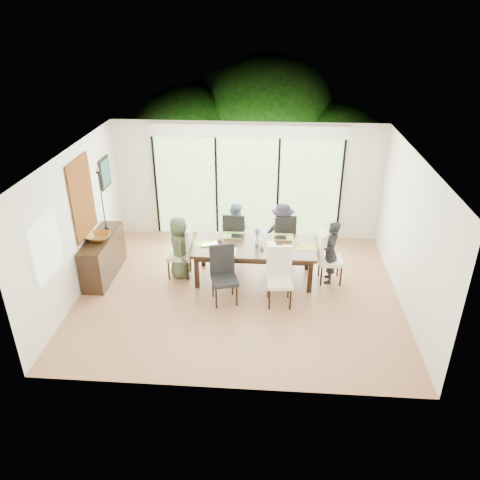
# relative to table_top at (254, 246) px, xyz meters

# --- Properties ---
(floor) EXTENTS (6.00, 5.00, 0.01)m
(floor) POSITION_rel_table_top_xyz_m (-0.26, -0.56, -0.72)
(floor) COLOR brown
(floor) RESTS_ON ground
(ceiling) EXTENTS (6.00, 5.00, 0.01)m
(ceiling) POSITION_rel_table_top_xyz_m (-0.26, -0.56, 1.99)
(ceiling) COLOR white
(ceiling) RESTS_ON wall_back
(wall_back) EXTENTS (6.00, 0.02, 2.70)m
(wall_back) POSITION_rel_table_top_xyz_m (-0.26, 1.95, 0.64)
(wall_back) COLOR silver
(wall_back) RESTS_ON floor
(wall_front) EXTENTS (6.00, 0.02, 2.70)m
(wall_front) POSITION_rel_table_top_xyz_m (-0.26, -3.07, 0.64)
(wall_front) COLOR beige
(wall_front) RESTS_ON floor
(wall_left) EXTENTS (0.02, 5.00, 2.70)m
(wall_left) POSITION_rel_table_top_xyz_m (-3.27, -0.56, 0.64)
(wall_left) COLOR white
(wall_left) RESTS_ON floor
(wall_right) EXTENTS (0.02, 5.00, 2.70)m
(wall_right) POSITION_rel_table_top_xyz_m (2.75, -0.56, 0.64)
(wall_right) COLOR white
(wall_right) RESTS_ON floor
(glass_doors) EXTENTS (4.20, 0.02, 2.30)m
(glass_doors) POSITION_rel_table_top_xyz_m (-0.26, 1.91, 0.49)
(glass_doors) COLOR #598C3F
(glass_doors) RESTS_ON wall_back
(blinds_header) EXTENTS (4.40, 0.06, 0.28)m
(blinds_header) POSITION_rel_table_top_xyz_m (-0.26, 1.90, 1.79)
(blinds_header) COLOR white
(blinds_header) RESTS_ON wall_back
(mullion_a) EXTENTS (0.05, 0.04, 2.30)m
(mullion_a) POSITION_rel_table_top_xyz_m (-2.36, 1.90, 0.49)
(mullion_a) COLOR black
(mullion_a) RESTS_ON wall_back
(mullion_b) EXTENTS (0.05, 0.04, 2.30)m
(mullion_b) POSITION_rel_table_top_xyz_m (-0.96, 1.90, 0.49)
(mullion_b) COLOR black
(mullion_b) RESTS_ON wall_back
(mullion_c) EXTENTS (0.05, 0.04, 2.30)m
(mullion_c) POSITION_rel_table_top_xyz_m (0.44, 1.90, 0.49)
(mullion_c) COLOR black
(mullion_c) RESTS_ON wall_back
(mullion_d) EXTENTS (0.05, 0.04, 2.30)m
(mullion_d) POSITION_rel_table_top_xyz_m (1.84, 1.90, 0.49)
(mullion_d) COLOR black
(mullion_d) RESTS_ON wall_back
(side_window) EXTENTS (0.02, 0.90, 1.00)m
(side_window) POSITION_rel_table_top_xyz_m (-3.23, -1.76, 0.79)
(side_window) COLOR #8CAD7F
(side_window) RESTS_ON wall_left
(deck) EXTENTS (6.00, 1.80, 0.10)m
(deck) POSITION_rel_table_top_xyz_m (-0.26, 2.84, -0.76)
(deck) COLOR brown
(deck) RESTS_ON ground
(rail_top) EXTENTS (6.00, 0.08, 0.06)m
(rail_top) POSITION_rel_table_top_xyz_m (-0.26, 3.64, -0.16)
(rail_top) COLOR brown
(rail_top) RESTS_ON deck
(foliage_left) EXTENTS (3.20, 3.20, 3.20)m
(foliage_left) POSITION_rel_table_top_xyz_m (-2.06, 4.64, 0.73)
(foliage_left) COLOR #14380F
(foliage_left) RESTS_ON ground
(foliage_mid) EXTENTS (4.00, 4.00, 4.00)m
(foliage_mid) POSITION_rel_table_top_xyz_m (0.14, 5.24, 1.09)
(foliage_mid) COLOR #14380F
(foliage_mid) RESTS_ON ground
(foliage_right) EXTENTS (2.80, 2.80, 2.80)m
(foliage_right) POSITION_rel_table_top_xyz_m (1.94, 4.44, 0.55)
(foliage_right) COLOR #14380F
(foliage_right) RESTS_ON ground
(foliage_far) EXTENTS (3.60, 3.60, 3.60)m
(foliage_far) POSITION_rel_table_top_xyz_m (-0.86, 5.94, 0.91)
(foliage_far) COLOR #14380F
(foliage_far) RESTS_ON ground
(table_top) EXTENTS (2.38, 1.09, 0.06)m
(table_top) POSITION_rel_table_top_xyz_m (0.00, 0.00, 0.00)
(table_top) COLOR black
(table_top) RESTS_ON floor
(table_apron) EXTENTS (2.18, 0.89, 0.10)m
(table_apron) POSITION_rel_table_top_xyz_m (0.00, -0.00, -0.09)
(table_apron) COLOR black
(table_apron) RESTS_ON floor
(table_leg_fl) EXTENTS (0.09, 0.09, 0.68)m
(table_leg_fl) POSITION_rel_table_top_xyz_m (-1.08, -0.43, -0.37)
(table_leg_fl) COLOR black
(table_leg_fl) RESTS_ON floor
(table_leg_fr) EXTENTS (0.09, 0.09, 0.68)m
(table_leg_fr) POSITION_rel_table_top_xyz_m (1.08, -0.43, -0.37)
(table_leg_fr) COLOR black
(table_leg_fr) RESTS_ON floor
(table_leg_bl) EXTENTS (0.09, 0.09, 0.68)m
(table_leg_bl) POSITION_rel_table_top_xyz_m (-1.08, 0.43, -0.37)
(table_leg_bl) COLOR black
(table_leg_bl) RESTS_ON floor
(table_leg_br) EXTENTS (0.09, 0.09, 0.68)m
(table_leg_br) POSITION_rel_table_top_xyz_m (1.08, 0.43, -0.37)
(table_leg_br) COLOR black
(table_leg_br) RESTS_ON floor
(chair_left_end) EXTENTS (0.46, 0.46, 1.09)m
(chair_left_end) POSITION_rel_table_top_xyz_m (-1.50, 0.00, -0.17)
(chair_left_end) COLOR beige
(chair_left_end) RESTS_ON floor
(chair_right_end) EXTENTS (0.47, 0.47, 1.09)m
(chair_right_end) POSITION_rel_table_top_xyz_m (1.50, 0.00, -0.17)
(chair_right_end) COLOR white
(chair_right_end) RESTS_ON floor
(chair_far_left) EXTENTS (0.48, 0.48, 1.09)m
(chair_far_left) POSITION_rel_table_top_xyz_m (-0.45, 0.85, -0.17)
(chair_far_left) COLOR black
(chair_far_left) RESTS_ON floor
(chair_far_right) EXTENTS (0.56, 0.56, 1.09)m
(chair_far_right) POSITION_rel_table_top_xyz_m (0.55, 0.85, -0.17)
(chair_far_right) COLOR black
(chair_far_right) RESTS_ON floor
(chair_near_left) EXTENTS (0.57, 0.57, 1.09)m
(chair_near_left) POSITION_rel_table_top_xyz_m (-0.50, -0.87, -0.17)
(chair_near_left) COLOR black
(chair_near_left) RESTS_ON floor
(chair_near_right) EXTENTS (0.49, 0.49, 1.09)m
(chair_near_right) POSITION_rel_table_top_xyz_m (0.50, -0.87, -0.17)
(chair_near_right) COLOR white
(chair_near_right) RESTS_ON floor
(person_left_end) EXTENTS (0.48, 0.66, 1.28)m
(person_left_end) POSITION_rel_table_top_xyz_m (-1.48, 0.00, -0.07)
(person_left_end) COLOR #425035
(person_left_end) RESTS_ON floor
(person_right_end) EXTENTS (0.42, 0.62, 1.28)m
(person_right_end) POSITION_rel_table_top_xyz_m (1.48, 0.00, -0.07)
(person_right_end) COLOR black
(person_right_end) RESTS_ON floor
(person_far_left) EXTENTS (0.67, 0.51, 1.28)m
(person_far_left) POSITION_rel_table_top_xyz_m (-0.45, 0.83, -0.07)
(person_far_left) COLOR #7394A7
(person_far_left) RESTS_ON floor
(person_far_right) EXTENTS (0.63, 0.43, 1.28)m
(person_far_right) POSITION_rel_table_top_xyz_m (0.55, 0.83, -0.07)
(person_far_right) COLOR black
(person_far_right) RESTS_ON floor
(placemat_left) EXTENTS (0.44, 0.32, 0.01)m
(placemat_left) POSITION_rel_table_top_xyz_m (-0.95, 0.00, 0.03)
(placemat_left) COLOR #82BF44
(placemat_left) RESTS_ON table_top
(placemat_right) EXTENTS (0.44, 0.32, 0.01)m
(placemat_right) POSITION_rel_table_top_xyz_m (0.95, 0.00, 0.03)
(placemat_right) COLOR #9BAE3E
(placemat_right) RESTS_ON table_top
(placemat_far_l) EXTENTS (0.44, 0.32, 0.01)m
(placemat_far_l) POSITION_rel_table_top_xyz_m (-0.45, 0.40, 0.03)
(placemat_far_l) COLOR #8BC145
(placemat_far_l) RESTS_ON table_top
(placemat_far_r) EXTENTS (0.44, 0.32, 0.01)m
(placemat_far_r) POSITION_rel_table_top_xyz_m (0.55, 0.40, 0.03)
(placemat_far_r) COLOR #9DB942
(placemat_far_r) RESTS_ON table_top
(placemat_paper) EXTENTS (0.44, 0.32, 0.01)m
(placemat_paper) POSITION_rel_table_top_xyz_m (-0.55, -0.30, 0.03)
(placemat_paper) COLOR white
(placemat_paper) RESTS_ON table_top
(tablet_far_l) EXTENTS (0.26, 0.18, 0.01)m
(tablet_far_l) POSITION_rel_table_top_xyz_m (-0.35, 0.35, 0.04)
(tablet_far_l) COLOR black
(tablet_far_l) RESTS_ON table_top
(tablet_far_r) EXTENTS (0.24, 0.17, 0.01)m
(tablet_far_r) POSITION_rel_table_top_xyz_m (0.50, 0.35, 0.04)
(tablet_far_r) COLOR black
(tablet_far_r) RESTS_ON table_top
(papers) EXTENTS (0.30, 0.22, 0.00)m
(papers) POSITION_rel_table_top_xyz_m (0.70, -0.05, 0.03)
(papers) COLOR white
(papers) RESTS_ON table_top
(platter_base) EXTENTS (0.26, 0.26, 0.02)m
(platter_base) POSITION_rel_table_top_xyz_m (-0.55, -0.30, 0.05)
(platter_base) COLOR white
(platter_base) RESTS_ON table_top
(platter_snacks) EXTENTS (0.20, 0.20, 0.01)m
(platter_snacks) POSITION_rel_table_top_xyz_m (-0.55, -0.30, 0.07)
(platter_snacks) COLOR #C64B17
(platter_snacks) RESTS_ON table_top
(vase) EXTENTS (0.08, 0.08, 0.12)m
(vase) POSITION_rel_table_top_xyz_m (0.05, 0.05, 0.09)
(vase) COLOR silver
(vase) RESTS_ON table_top
(hyacinth_stems) EXTENTS (0.04, 0.04, 0.16)m
(hyacinth_stems) POSITION_rel_table_top_xyz_m (0.05, 0.05, 0.21)
(hyacinth_stems) COLOR #337226
(hyacinth_stems) RESTS_ON table_top
(hyacinth_blooms) EXTENTS (0.11, 0.11, 0.11)m
(hyacinth_blooms) POSITION_rel_table_top_xyz_m (0.05, 0.05, 0.31)
(hyacinth_blooms) COLOR #5653D0
(hyacinth_blooms) RESTS_ON table_top
(laptop) EXTENTS (0.38, 0.32, 0.03)m
(laptop) POSITION_rel_table_top_xyz_m (-0.85, -0.10, 0.04)
(laptop) COLOR silver
(laptop) RESTS_ON table_top
(cup_a) EXTENTS (0.17, 0.17, 0.10)m
(cup_a) POSITION_rel_table_top_xyz_m (-0.70, 0.15, 0.08)
(cup_a) COLOR white
(cup_a) RESTS_ON table_top
(cup_b) EXTENTS (0.12, 0.12, 0.09)m
(cup_b) POSITION_rel_table_top_xyz_m (0.15, -0.10, 0.08)
(cup_b) COLOR white
(cup_b) RESTS_ON table_top
(cup_c) EXTENTS (0.15, 0.15, 0.10)m
(cup_c) POSITION_rel_table_top_xyz_m (0.80, 0.10, 0.08)
(cup_c) COLOR white
(cup_c) RESTS_ON table_top
(book) EXTENTS (0.22, 0.26, 0.02)m
(book) POSITION_rel_table_top_xyz_m (0.25, 0.05, 0.04)
(book) COLOR white
(book) RESTS_ON table_top
(sideboard) EXTENTS (0.43, 1.52, 0.86)m
(sideboard) POSITION_rel_table_top_xyz_m (-3.02, -0.10, -0.28)
(sideboard) COLOR black
(sideboard) RESTS_ON floor
(bowl) EXTENTS (0.45, 0.45, 0.11)m
(bowl) POSITION_rel_table_top_xyz_m (-3.02, -0.20, 0.20)
(bowl) COLOR brown
(bowl) RESTS_ON sideboard
(candlestick_base) EXTENTS (0.10, 0.10, 0.04)m
(candlestick_base) POSITION_rel_table_top_xyz_m (-3.02, 0.25, 0.16)
(candlestick_base) COLOR black
(candlestick_base) RESTS_ON sideboard
(candlestick_shaft) EXTENTS (0.02, 0.02, 1.19)m
(candlestick_shaft) POSITION_rel_table_top_xyz_m (-3.02, 0.25, 0.76)
(candlestick_shaft) COLOR black
(candlestick_shaft) RESTS_ON sideboard
(candlestick_pan) EXTENTS (0.10, 0.10, 0.03)m
(candlestick_pan) POSITION_rel_table_top_xyz_m (-3.02, 0.25, 1.36)
(candlestick_pan) COLOR black
(candlestick_pan) RESTS_ON sideboard
(candle) EXTENTS (0.03, 0.03, 0.10)m
(candle) POSITION_rel_table_top_xyz_m (-3.02, 0.25, 1.41)
(candle) COLOR silver
(candle) RESTS_ON sideboard
(tapestry) EXTENTS (0.02, 1.00, 1.50)m
(tapestry) POSITION_rel_table_top_xyz_m (-3.23, -0.16, 0.99)
(tapestry) COLOR #974816
(tapestry) RESTS_ON wall_left
(art_frame) EXTENTS (0.03, 0.55, 0.65)m
(art_frame) POSITION_rel_table_top_xyz_m (-3.23, 1.14, 1.04)
(art_frame) COLOR black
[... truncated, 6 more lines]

